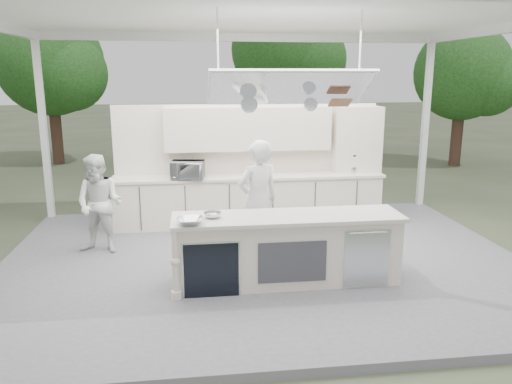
{
  "coord_description": "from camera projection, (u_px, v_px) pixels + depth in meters",
  "views": [
    {
      "loc": [
        -1.04,
        -7.23,
        2.91
      ],
      "look_at": [
        -0.06,
        0.4,
        1.09
      ],
      "focal_mm": 35.0,
      "sensor_mm": 36.0,
      "label": 1
    }
  ],
  "objects": [
    {
      "name": "ground",
      "position": [
        263.0,
        266.0,
        7.78
      ],
      "size": [
        90.0,
        90.0,
        0.0
      ],
      "primitive_type": "plane",
      "color": "#4E553A",
      "rests_on": "ground"
    },
    {
      "name": "stage_deck",
      "position": [
        263.0,
        262.0,
        7.76
      ],
      "size": [
        8.0,
        6.0,
        0.12
      ],
      "primitive_type": "cube",
      "color": "slate",
      "rests_on": "ground"
    },
    {
      "name": "tent",
      "position": [
        264.0,
        15.0,
        6.91
      ],
      "size": [
        8.2,
        6.2,
        3.86
      ],
      "color": "white",
      "rests_on": "ground"
    },
    {
      "name": "demo_island",
      "position": [
        286.0,
        249.0,
        6.78
      ],
      "size": [
        3.1,
        0.79,
        0.95
      ],
      "color": "beige",
      "rests_on": "stage_deck"
    },
    {
      "name": "back_counter",
      "position": [
        249.0,
        199.0,
        9.47
      ],
      "size": [
        5.08,
        0.72,
        0.95
      ],
      "color": "beige",
      "rests_on": "stage_deck"
    },
    {
      "name": "back_wall_unit",
      "position": [
        271.0,
        146.0,
        9.51
      ],
      "size": [
        5.05,
        0.48,
        2.25
      ],
      "color": "beige",
      "rests_on": "stage_deck"
    },
    {
      "name": "tree_cluster",
      "position": [
        217.0,
        63.0,
        16.43
      ],
      "size": [
        19.55,
        9.4,
        5.85
      ],
      "color": "#442C22",
      "rests_on": "ground"
    },
    {
      "name": "head_chef",
      "position": [
        258.0,
        201.0,
        7.5
      ],
      "size": [
        0.79,
        0.66,
        1.86
      ],
      "primitive_type": "imported",
      "rotation": [
        0.0,
        0.0,
        3.52
      ],
      "color": "silver",
      "rests_on": "stage_deck"
    },
    {
      "name": "sous_chef",
      "position": [
        100.0,
        204.0,
        7.89
      ],
      "size": [
        0.91,
        0.8,
        1.58
      ],
      "primitive_type": "imported",
      "rotation": [
        0.0,
        0.0,
        -0.29
      ],
      "color": "silver",
      "rests_on": "stage_deck"
    },
    {
      "name": "toaster_oven",
      "position": [
        188.0,
        170.0,
        8.99
      ],
      "size": [
        0.63,
        0.47,
        0.32
      ],
      "primitive_type": "imported",
      "rotation": [
        0.0,
        0.0,
        -0.14
      ],
      "color": "silver",
      "rests_on": "back_counter"
    },
    {
      "name": "bowl_large",
      "position": [
        190.0,
        221.0,
        6.27
      ],
      "size": [
        0.34,
        0.34,
        0.08
      ],
      "primitive_type": "imported",
      "rotation": [
        0.0,
        0.0,
        0.02
      ],
      "color": "silver",
      "rests_on": "demo_island"
    },
    {
      "name": "bowl_small",
      "position": [
        212.0,
        215.0,
        6.56
      ],
      "size": [
        0.31,
        0.31,
        0.07
      ],
      "primitive_type": "imported",
      "rotation": [
        0.0,
        0.0,
        -0.41
      ],
      "color": "silver",
      "rests_on": "demo_island"
    }
  ]
}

